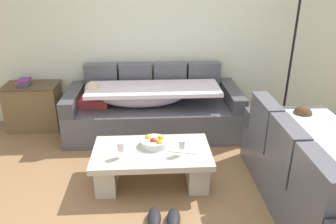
{
  "coord_description": "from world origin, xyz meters",
  "views": [
    {
      "loc": [
        -0.1,
        -2.46,
        2.06
      ],
      "look_at": [
        0.1,
        1.02,
        0.55
      ],
      "focal_mm": 35.05,
      "sensor_mm": 36.0,
      "label": 1
    }
  ],
  "objects_px": {
    "open_magazine": "(184,148)",
    "wine_glass_near_left": "(121,147)",
    "pair_of_shoes": "(164,218)",
    "side_cabinet": "(34,107)",
    "fruit_bowl": "(155,142)",
    "couch_near_window": "(319,176)",
    "book_stack_on_cabinet": "(24,82)",
    "wine_glass_near_right": "(182,145)",
    "floor_lamp": "(290,49)",
    "coffee_table": "(152,162)",
    "couch_along_wall": "(151,110)"
  },
  "relations": [
    {
      "from": "couch_along_wall",
      "to": "book_stack_on_cabinet",
      "type": "height_order",
      "value": "couch_along_wall"
    },
    {
      "from": "open_magazine",
      "to": "floor_lamp",
      "type": "relative_size",
      "value": 0.14
    },
    {
      "from": "couch_along_wall",
      "to": "coffee_table",
      "type": "distance_m",
      "value": 1.18
    },
    {
      "from": "coffee_table",
      "to": "floor_lamp",
      "type": "height_order",
      "value": "floor_lamp"
    },
    {
      "from": "open_magazine",
      "to": "side_cabinet",
      "type": "distance_m",
      "value": 2.39
    },
    {
      "from": "side_cabinet",
      "to": "floor_lamp",
      "type": "relative_size",
      "value": 0.37
    },
    {
      "from": "open_magazine",
      "to": "pair_of_shoes",
      "type": "distance_m",
      "value": 0.77
    },
    {
      "from": "fruit_bowl",
      "to": "pair_of_shoes",
      "type": "relative_size",
      "value": 0.92
    },
    {
      "from": "wine_glass_near_left",
      "to": "open_magazine",
      "type": "xyz_separation_m",
      "value": [
        0.63,
        0.15,
        -0.11
      ]
    },
    {
      "from": "floor_lamp",
      "to": "pair_of_shoes",
      "type": "relative_size",
      "value": 6.38
    },
    {
      "from": "fruit_bowl",
      "to": "wine_glass_near_left",
      "type": "bearing_deg",
      "value": -146.44
    },
    {
      "from": "coffee_table",
      "to": "book_stack_on_cabinet",
      "type": "relative_size",
      "value": 5.22
    },
    {
      "from": "couch_along_wall",
      "to": "side_cabinet",
      "type": "height_order",
      "value": "couch_along_wall"
    },
    {
      "from": "open_magazine",
      "to": "side_cabinet",
      "type": "relative_size",
      "value": 0.39
    },
    {
      "from": "open_magazine",
      "to": "pair_of_shoes",
      "type": "relative_size",
      "value": 0.92
    },
    {
      "from": "couch_along_wall",
      "to": "wine_glass_near_left",
      "type": "xyz_separation_m",
      "value": [
        -0.3,
        -1.3,
        0.16
      ]
    },
    {
      "from": "pair_of_shoes",
      "to": "floor_lamp",
      "type": "bearing_deg",
      "value": 47.3
    },
    {
      "from": "couch_near_window",
      "to": "book_stack_on_cabinet",
      "type": "distance_m",
      "value": 3.75
    },
    {
      "from": "wine_glass_near_left",
      "to": "pair_of_shoes",
      "type": "relative_size",
      "value": 0.54
    },
    {
      "from": "wine_glass_near_right",
      "to": "floor_lamp",
      "type": "xyz_separation_m",
      "value": [
        1.56,
        1.39,
        0.62
      ]
    },
    {
      "from": "fruit_bowl",
      "to": "book_stack_on_cabinet",
      "type": "distance_m",
      "value": 2.19
    },
    {
      "from": "side_cabinet",
      "to": "floor_lamp",
      "type": "distance_m",
      "value": 3.56
    },
    {
      "from": "wine_glass_near_right",
      "to": "book_stack_on_cabinet",
      "type": "distance_m",
      "value": 2.51
    },
    {
      "from": "coffee_table",
      "to": "wine_glass_near_left",
      "type": "height_order",
      "value": "wine_glass_near_left"
    },
    {
      "from": "open_magazine",
      "to": "wine_glass_near_left",
      "type": "bearing_deg",
      "value": -151.91
    },
    {
      "from": "wine_glass_near_right",
      "to": "side_cabinet",
      "type": "height_order",
      "value": "side_cabinet"
    },
    {
      "from": "open_magazine",
      "to": "book_stack_on_cabinet",
      "type": "height_order",
      "value": "book_stack_on_cabinet"
    },
    {
      "from": "fruit_bowl",
      "to": "couch_near_window",
      "type": "bearing_deg",
      "value": -21.3
    },
    {
      "from": "couch_near_window",
      "to": "fruit_bowl",
      "type": "bearing_deg",
      "value": 68.7
    },
    {
      "from": "wine_glass_near_left",
      "to": "side_cabinet",
      "type": "height_order",
      "value": "side_cabinet"
    },
    {
      "from": "couch_along_wall",
      "to": "wine_glass_near_left",
      "type": "distance_m",
      "value": 1.34
    },
    {
      "from": "couch_near_window",
      "to": "fruit_bowl",
      "type": "relative_size",
      "value": 7.26
    },
    {
      "from": "coffee_table",
      "to": "fruit_bowl",
      "type": "height_order",
      "value": "fruit_bowl"
    },
    {
      "from": "side_cabinet",
      "to": "pair_of_shoes",
      "type": "bearing_deg",
      "value": -49.81
    },
    {
      "from": "couch_near_window",
      "to": "wine_glass_near_left",
      "type": "bearing_deg",
      "value": 78.69
    },
    {
      "from": "coffee_table",
      "to": "side_cabinet",
      "type": "distance_m",
      "value": 2.14
    },
    {
      "from": "pair_of_shoes",
      "to": "coffee_table",
      "type": "bearing_deg",
      "value": 98.63
    },
    {
      "from": "side_cabinet",
      "to": "open_magazine",
      "type": "bearing_deg",
      "value": -35.23
    },
    {
      "from": "wine_glass_near_left",
      "to": "book_stack_on_cabinet",
      "type": "height_order",
      "value": "book_stack_on_cabinet"
    },
    {
      "from": "couch_along_wall",
      "to": "coffee_table",
      "type": "relative_size",
      "value": 1.9
    },
    {
      "from": "couch_near_window",
      "to": "couch_along_wall",
      "type": "bearing_deg",
      "value": 42.27
    },
    {
      "from": "wine_glass_near_left",
      "to": "floor_lamp",
      "type": "distance_m",
      "value": 2.64
    },
    {
      "from": "fruit_bowl",
      "to": "open_magazine",
      "type": "xyz_separation_m",
      "value": [
        0.3,
        -0.07,
        -0.04
      ]
    },
    {
      "from": "side_cabinet",
      "to": "book_stack_on_cabinet",
      "type": "distance_m",
      "value": 0.37
    },
    {
      "from": "coffee_table",
      "to": "fruit_bowl",
      "type": "relative_size",
      "value": 4.29
    },
    {
      "from": "coffee_table",
      "to": "book_stack_on_cabinet",
      "type": "height_order",
      "value": "book_stack_on_cabinet"
    },
    {
      "from": "fruit_bowl",
      "to": "pair_of_shoes",
      "type": "xyz_separation_m",
      "value": [
        0.06,
        -0.72,
        -0.38
      ]
    },
    {
      "from": "fruit_bowl",
      "to": "wine_glass_near_left",
      "type": "xyz_separation_m",
      "value": [
        -0.33,
        -0.22,
        0.07
      ]
    },
    {
      "from": "wine_glass_near_left",
      "to": "wine_glass_near_right",
      "type": "relative_size",
      "value": 1.0
    },
    {
      "from": "wine_glass_near_left",
      "to": "side_cabinet",
      "type": "bearing_deg",
      "value": 130.94
    }
  ]
}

